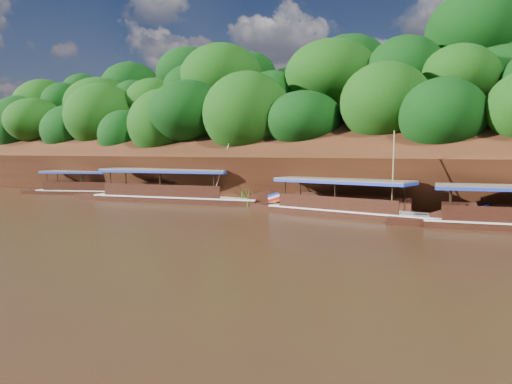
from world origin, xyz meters
TOP-DOWN VIEW (x-y plane):
  - ground at (0.00, 0.00)m, footprint 160.00×160.00m
  - riverbank at (-0.01, 22.73)m, footprint 120.00×30.06m
  - boat_1 at (3.12, 7.44)m, footprint 13.95×3.15m
  - boat_2 at (-12.36, 8.39)m, footprint 17.38×6.10m
  - boat_3 at (-24.47, 9.47)m, footprint 12.44×6.94m
  - reeds at (-3.39, 9.61)m, footprint 48.73×2.73m

SIDE VIEW (x-z plane):
  - ground at x=0.00m, z-range 0.00..0.00m
  - boat_3 at x=-24.47m, z-range -0.84..1.87m
  - boat_1 at x=3.12m, z-range -2.37..3.46m
  - boat_2 at x=-12.36m, z-range -3.04..4.27m
  - reeds at x=-3.39m, z-range -0.20..1.97m
  - riverbank at x=-0.01m, z-range -7.81..11.59m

